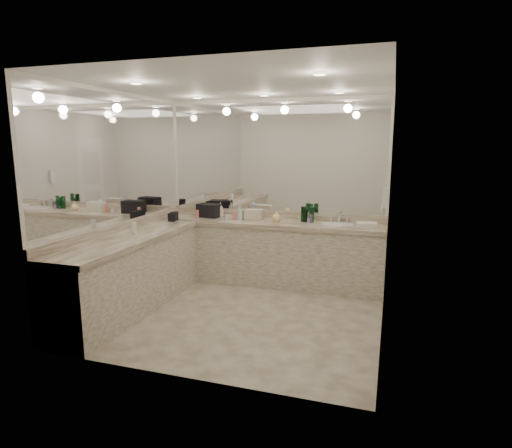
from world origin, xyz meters
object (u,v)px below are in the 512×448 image
(sink, at_px, (337,225))
(soap_bottle_a, at_px, (221,210))
(wall_phone, at_px, (385,197))
(hand_towel, at_px, (367,224))
(soap_bottle_c, at_px, (276,216))
(black_toiletry_bag, at_px, (209,211))
(soap_bottle_b, at_px, (240,212))
(cream_cosmetic_case, at_px, (254,215))

(sink, bearing_deg, soap_bottle_a, 176.86)
(wall_phone, distance_m, soap_bottle_a, 2.43)
(wall_phone, relative_size, soap_bottle_a, 1.10)
(hand_towel, relative_size, soap_bottle_c, 1.72)
(black_toiletry_bag, bearing_deg, soap_bottle_b, -7.39)
(hand_towel, height_order, soap_bottle_c, soap_bottle_c)
(sink, distance_m, hand_towel, 0.39)
(soap_bottle_b, bearing_deg, black_toiletry_bag, 172.61)
(cream_cosmetic_case, distance_m, hand_towel, 1.58)
(cream_cosmetic_case, bearing_deg, soap_bottle_c, -12.50)
(wall_phone, distance_m, soap_bottle_c, 1.56)
(soap_bottle_a, bearing_deg, soap_bottle_c, -8.01)
(hand_towel, xyz_separation_m, soap_bottle_c, (-1.22, -0.08, 0.05))
(hand_towel, height_order, soap_bottle_a, soap_bottle_a)
(hand_towel, height_order, soap_bottle_b, soap_bottle_b)
(sink, distance_m, wall_phone, 0.91)
(sink, distance_m, black_toiletry_bag, 1.89)
(black_toiletry_bag, bearing_deg, soap_bottle_a, 14.03)
(cream_cosmetic_case, height_order, soap_bottle_b, soap_bottle_b)
(black_toiletry_bag, relative_size, soap_bottle_c, 2.18)
(sink, height_order, black_toiletry_bag, black_toiletry_bag)
(soap_bottle_a, height_order, soap_bottle_c, soap_bottle_a)
(sink, bearing_deg, hand_towel, 7.07)
(cream_cosmetic_case, height_order, hand_towel, cream_cosmetic_case)
(soap_bottle_b, distance_m, soap_bottle_c, 0.55)
(soap_bottle_b, bearing_deg, sink, 0.53)
(hand_towel, bearing_deg, soap_bottle_a, 178.73)
(hand_towel, bearing_deg, soap_bottle_c, -176.33)
(black_toiletry_bag, relative_size, soap_bottle_a, 1.54)
(sink, relative_size, soap_bottle_c, 2.87)
(soap_bottle_b, bearing_deg, soap_bottle_c, -1.87)
(wall_phone, relative_size, hand_towel, 0.91)
(wall_phone, bearing_deg, soap_bottle_a, 165.69)
(soap_bottle_a, bearing_deg, hand_towel, -1.27)
(black_toiletry_bag, bearing_deg, soap_bottle_c, -4.55)
(sink, bearing_deg, wall_phone, -39.57)
(sink, bearing_deg, cream_cosmetic_case, 177.98)
(wall_phone, xyz_separation_m, cream_cosmetic_case, (-1.80, 0.54, -0.38))
(sink, xyz_separation_m, hand_towel, (0.38, 0.05, 0.03))
(sink, height_order, cream_cosmetic_case, cream_cosmetic_case)
(sink, xyz_separation_m, soap_bottle_b, (-1.38, -0.01, 0.11))
(wall_phone, height_order, soap_bottle_b, wall_phone)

